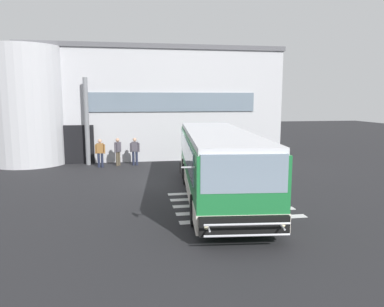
% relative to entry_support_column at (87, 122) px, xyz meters
% --- Properties ---
extents(ground_plane, '(80.00, 90.00, 0.02)m').
position_rel_entry_support_column_xyz_m(ground_plane, '(4.29, -5.40, -2.64)').
color(ground_plane, '#232326').
rests_on(ground_plane, ground).
extents(bay_paint_stripes, '(4.40, 3.96, 0.01)m').
position_rel_entry_support_column_xyz_m(bay_paint_stripes, '(6.29, -9.60, -2.63)').
color(bay_paint_stripes, silver).
rests_on(bay_paint_stripes, ground).
extents(terminal_building, '(18.52, 13.80, 7.40)m').
position_rel_entry_support_column_xyz_m(terminal_building, '(3.62, 6.13, 1.06)').
color(terminal_building, '#B7B7BC').
rests_on(terminal_building, ground).
extents(entry_support_column, '(0.28, 0.28, 5.27)m').
position_rel_entry_support_column_xyz_m(entry_support_column, '(0.00, 0.00, 0.00)').
color(entry_support_column, slate).
rests_on(entry_support_column, ground).
extents(bus_main_foreground, '(4.06, 11.33, 2.70)m').
position_rel_entry_support_column_xyz_m(bus_main_foreground, '(6.09, -8.34, -1.30)').
color(bus_main_foreground, '#1E7238').
rests_on(bus_main_foreground, ground).
extents(passenger_near_column, '(0.59, 0.26, 1.68)m').
position_rel_entry_support_column_xyz_m(passenger_near_column, '(0.80, -0.98, -1.70)').
color(passenger_near_column, '#1E2338').
rests_on(passenger_near_column, ground).
extents(passenger_by_doorway, '(0.40, 0.50, 1.68)m').
position_rel_entry_support_column_xyz_m(passenger_by_doorway, '(1.81, -0.58, -1.70)').
color(passenger_by_doorway, '#4C4233').
rests_on(passenger_by_doorway, ground).
extents(passenger_at_curb_edge, '(0.58, 0.29, 1.68)m').
position_rel_entry_support_column_xyz_m(passenger_at_curb_edge, '(2.82, -0.63, -1.70)').
color(passenger_at_curb_edge, '#1E2338').
rests_on(passenger_at_curb_edge, ground).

